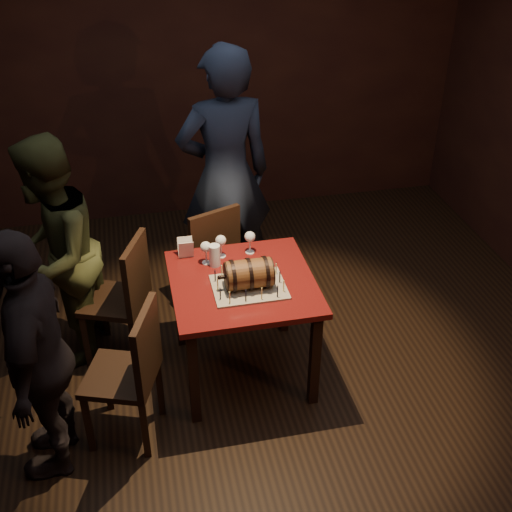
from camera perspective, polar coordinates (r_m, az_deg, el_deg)
name	(u,v)px	position (r m, az deg, el deg)	size (l,w,h in m)	color
room_shell	(245,195)	(3.62, -1.02, 5.46)	(5.04, 5.04, 2.80)	black
pub_table	(243,295)	(4.10, -1.19, -3.47)	(0.90, 0.90, 0.75)	#490C0C
cake_board	(249,287)	(3.97, -0.62, -2.77)	(0.45, 0.35, 0.01)	gray
barrel_cake	(249,274)	(3.91, -0.64, -1.61)	(0.34, 0.20, 0.20)	brown
birthday_candles	(249,281)	(3.94, -0.63, -2.22)	(0.40, 0.30, 0.09)	#FFF698
wine_glass_left	(206,248)	(4.15, -4.49, 0.73)	(0.07, 0.07, 0.16)	silver
wine_glass_mid	(221,241)	(4.21, -3.15, 1.30)	(0.07, 0.07, 0.16)	silver
wine_glass_right	(250,238)	(4.25, -0.55, 1.65)	(0.07, 0.07, 0.16)	silver
pint_of_ale	(215,256)	(4.15, -3.69, 0.01)	(0.07, 0.07, 0.15)	silver
menu_card	(186,248)	(4.26, -6.27, 0.67)	(0.10, 0.05, 0.13)	white
chair_back	(209,255)	(4.72, -4.19, 0.10)	(0.52, 0.52, 0.93)	black
chair_left_rear	(125,293)	(4.40, -11.60, -3.28)	(0.52, 0.52, 0.93)	black
chair_left_front	(133,368)	(3.81, -10.90, -9.77)	(0.51, 0.51, 0.93)	black
person_back	(225,176)	(4.83, -2.77, 7.14)	(0.72, 0.47, 1.96)	#182031
person_left_rear	(54,256)	(4.37, -17.48, 0.02)	(0.79, 0.61, 1.62)	#34381C
person_left_front	(38,356)	(3.63, -18.80, -8.40)	(0.90, 0.38, 1.54)	black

